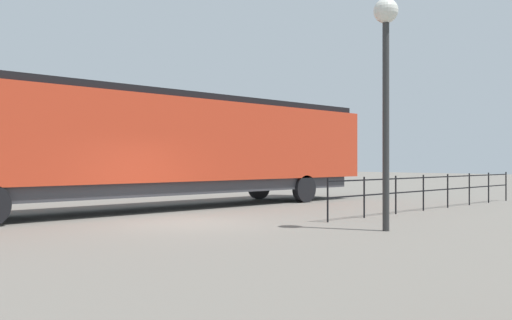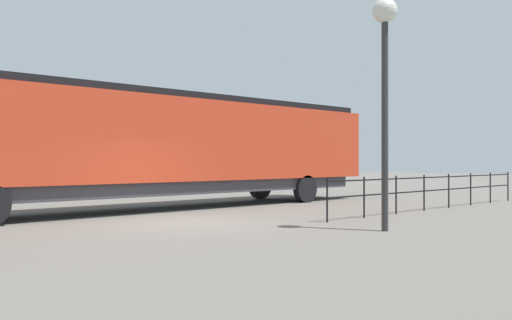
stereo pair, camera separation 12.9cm
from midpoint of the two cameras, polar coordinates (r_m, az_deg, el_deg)
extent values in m
plane|color=#666059|center=(14.65, -7.80, -6.69)|extent=(120.00, 120.00, 0.00)
cube|color=red|center=(18.83, -10.43, 2.07)|extent=(3.00, 18.63, 2.79)
cube|color=black|center=(24.01, 5.82, 0.60)|extent=(2.88, 2.75, 1.95)
cube|color=black|center=(18.95, -10.43, 6.65)|extent=(2.70, 17.89, 0.24)
cube|color=#38383D|center=(18.84, -10.43, -2.86)|extent=(2.70, 17.14, 0.45)
cylinder|color=black|center=(23.56, 0.16, -2.85)|extent=(0.30, 1.10, 1.10)
cylinder|color=black|center=(21.67, 5.02, -3.09)|extent=(0.30, 1.10, 1.10)
cylinder|color=#2D2D2D|center=(13.15, 13.46, 3.72)|extent=(0.16, 0.16, 5.11)
sphere|color=silver|center=(13.61, 13.46, 15.27)|extent=(0.59, 0.59, 0.59)
cube|color=black|center=(19.53, 18.53, -1.75)|extent=(0.04, 11.70, 0.04)
cube|color=black|center=(19.54, 18.53, -3.07)|extent=(0.04, 11.70, 0.04)
cylinder|color=black|center=(14.71, 7.43, -4.29)|extent=(0.05, 0.05, 1.21)
cylinder|color=black|center=(16.02, 11.28, -3.94)|extent=(0.05, 0.05, 1.21)
cylinder|color=black|center=(17.40, 14.53, -3.64)|extent=(0.05, 0.05, 1.21)
cylinder|color=black|center=(18.82, 17.30, -3.37)|extent=(0.05, 0.05, 1.21)
cylinder|color=black|center=(20.28, 19.67, -3.13)|extent=(0.05, 0.05, 1.21)
cylinder|color=black|center=(21.77, 21.72, -2.92)|extent=(0.05, 0.05, 1.21)
cylinder|color=black|center=(23.29, 23.50, -2.74)|extent=(0.05, 0.05, 1.21)
cylinder|color=black|center=(24.83, 25.06, -2.57)|extent=(0.05, 0.05, 1.21)
camera|label=1|loc=(0.06, -90.22, 0.00)|focal=37.35mm
camera|label=2|loc=(0.06, 89.78, 0.00)|focal=37.35mm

